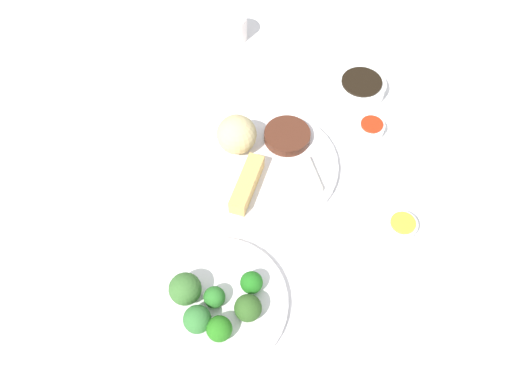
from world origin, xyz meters
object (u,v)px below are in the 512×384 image
Objects in this scene: sauce_ramekin_sweet_and_sour at (371,129)px; sauce_ramekin_hot_mustard at (401,227)px; soy_sauce_bowl at (361,88)px; teacup at (233,27)px; main_plate at (268,165)px; broccoli_plate at (217,303)px.

sauce_ramekin_hot_mustard is at bearing -168.08° from sauce_ramekin_sweet_and_sour.
sauce_ramekin_sweet_and_sour is (-0.11, -0.02, -0.00)m from soy_sauce_bowl.
soy_sauce_bowl is 0.33m from teacup.
main_plate is 0.23m from sauce_ramekin_sweet_and_sour.
main_plate is at bearing 117.64° from sauce_ramekin_sweet_and_sour.
soy_sauce_bowl is at bearing -117.52° from teacup.
soy_sauce_bowl is at bearing 9.69° from sauce_ramekin_sweet_and_sour.
teacup reaches higher than broccoli_plate.
main_plate is 2.62× the size of soy_sauce_bowl.
soy_sauce_bowl reaches higher than sauce_ramekin_sweet_and_sour.
main_plate is at bearing 139.38° from soy_sauce_bowl.
sauce_ramekin_sweet_and_sour is 0.23m from sauce_ramekin_hot_mustard.
broccoli_plate is at bearing 145.69° from sauce_ramekin_sweet_and_sour.
sauce_ramekin_hot_mustard is at bearing -61.91° from broccoli_plate.
broccoli_plate is 0.48m from sauce_ramekin_sweet_and_sour.
main_plate is at bearing -164.10° from teacup.
broccoli_plate is 4.36× the size of sauce_ramekin_sweet_and_sour.
sauce_ramekin_sweet_and_sour is at bearing 11.92° from sauce_ramekin_hot_mustard.
broccoli_plate is 0.56m from soy_sauce_bowl.
broccoli_plate is at bearing 153.56° from soy_sauce_bowl.
teacup is (0.65, 0.04, 0.02)m from broccoli_plate.
sauce_ramekin_hot_mustard is at bearing -168.80° from soy_sauce_bowl.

